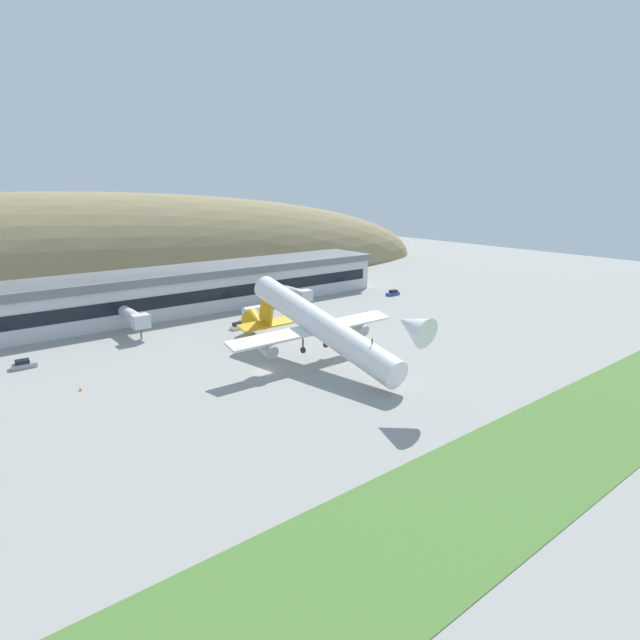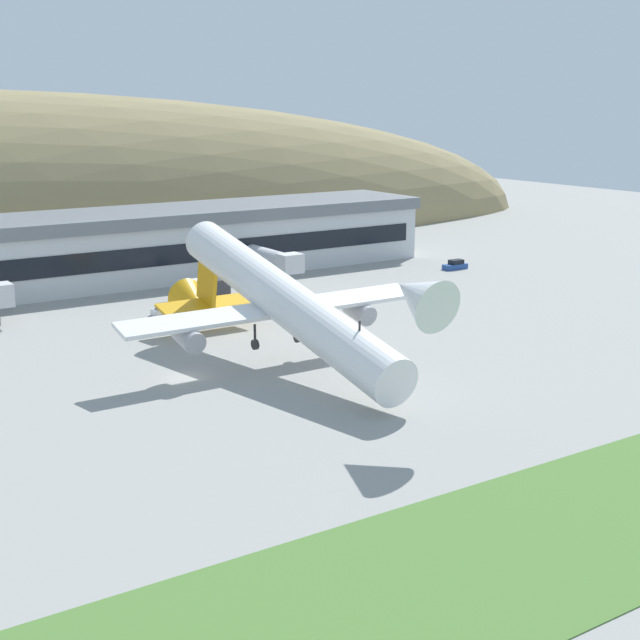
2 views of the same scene
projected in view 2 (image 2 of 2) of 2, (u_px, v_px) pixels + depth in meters
ground_plane at (186, 377)px, 90.67m from camera, size 395.54×395.54×0.00m
grass_strip_foreground at (491, 558)px, 54.71m from camera, size 355.98×17.01×0.08m
terminal_building at (115, 243)px, 136.99m from camera, size 106.90×17.27×10.79m
jetway_1 at (275, 259)px, 135.29m from camera, size 3.38×13.29×5.43m
cargo_airplane at (281, 302)px, 93.48m from camera, size 35.07×50.08×14.85m
service_car_1 at (166, 310)px, 117.22m from camera, size 3.89×2.09×1.48m
service_car_3 at (455, 265)px, 148.80m from camera, size 4.30×1.76×1.59m
fuel_truck at (204, 289)px, 126.07m from camera, size 7.43×2.37×3.14m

